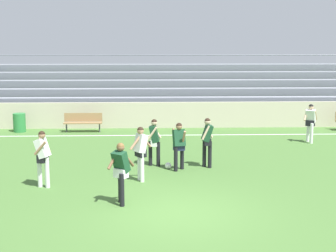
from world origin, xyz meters
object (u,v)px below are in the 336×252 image
object	(u,v)px
bench_far_left	(83,121)
soccer_ball	(168,166)
bleacher_stand	(184,91)
player_white_dropping_back	(141,149)
player_white_deep_cover	(310,120)
player_dark_overlapping	(154,138)
player_dark_pressing_high	(207,138)
trash_bin	(19,123)
player_white_wide_left	(43,154)
player_dark_trailing_run	(121,168)
player_dark_on_ball	(179,142)

from	to	relation	value
bench_far_left	soccer_ball	distance (m)	7.99
bleacher_stand	player_white_dropping_back	size ratio (longest dim) A/B	13.60
player_white_deep_cover	player_dark_overlapping	world-z (taller)	player_white_deep_cover
player_dark_pressing_high	soccer_ball	bearing A→B (deg)	-172.78
player_white_deep_cover	player_white_dropping_back	world-z (taller)	player_white_dropping_back
bleacher_stand	trash_bin	world-z (taller)	bleacher_stand
bleacher_stand	soccer_ball	world-z (taller)	bleacher_stand
player_white_wide_left	trash_bin	bearing A→B (deg)	108.58
player_dark_overlapping	player_white_deep_cover	bearing A→B (deg)	29.50
soccer_ball	trash_bin	bearing A→B (deg)	133.66
player_white_dropping_back	player_dark_overlapping	bearing A→B (deg)	76.84
trash_bin	player_dark_pressing_high	xyz separation A→B (m)	(8.18, -7.00, 0.58)
player_dark_pressing_high	trash_bin	bearing A→B (deg)	139.44
player_white_dropping_back	soccer_ball	bearing A→B (deg)	57.94
bleacher_stand	player_dark_trailing_run	xyz separation A→B (m)	(-2.65, -14.74, -0.54)
trash_bin	player_white_dropping_back	world-z (taller)	player_white_dropping_back
player_dark_on_ball	player_dark_overlapping	size ratio (longest dim) A/B	0.98
player_white_deep_cover	player_dark_overlapping	bearing A→B (deg)	-150.50
player_dark_pressing_high	player_white_deep_cover	xyz separation A→B (m)	(4.84, 4.01, -0.04)
player_dark_pressing_high	soccer_ball	distance (m)	1.63
player_dark_on_ball	soccer_ball	size ratio (longest dim) A/B	7.31
bleacher_stand	player_white_wide_left	world-z (taller)	bleacher_stand
bleacher_stand	trash_bin	size ratio (longest dim) A/B	26.02
player_white_wide_left	player_white_dropping_back	xyz separation A→B (m)	(2.86, 0.59, 0.00)
trash_bin	soccer_ball	xyz separation A→B (m)	(6.84, -7.17, -0.33)
player_dark_pressing_high	player_white_deep_cover	world-z (taller)	player_dark_pressing_high
soccer_ball	player_dark_on_ball	bearing A→B (deg)	-27.16
bleacher_stand	player_white_dropping_back	world-z (taller)	bleacher_stand
player_dark_trailing_run	player_white_dropping_back	distance (m)	2.26
player_white_deep_cover	soccer_ball	xyz separation A→B (m)	(-6.18, -4.18, -0.87)
player_white_deep_cover	player_dark_trailing_run	world-z (taller)	player_dark_trailing_run
trash_bin	player_dark_trailing_run	xyz separation A→B (m)	(5.47, -10.81, 0.55)
trash_bin	player_dark_pressing_high	size ratio (longest dim) A/B	0.52
player_dark_trailing_run	player_white_dropping_back	bearing A→B (deg)	77.91
bleacher_stand	bench_far_left	bearing A→B (deg)	-141.21
player_white_dropping_back	soccer_ball	xyz separation A→B (m)	(0.90, 1.43, -0.91)
bench_far_left	player_dark_overlapping	distance (m)	7.41
bench_far_left	player_dark_overlapping	xyz separation A→B (m)	(3.33, -6.60, 0.43)
player_dark_on_ball	player_dark_overlapping	distance (m)	1.01
bench_far_left	player_dark_pressing_high	distance (m)	8.57
bench_far_left	player_white_dropping_back	bearing A→B (deg)	-71.04
bleacher_stand	player_dark_trailing_run	world-z (taller)	bleacher_stand
player_white_dropping_back	player_dark_on_ball	bearing A→B (deg)	44.97
bleacher_stand	trash_bin	bearing A→B (deg)	-154.16
trash_bin	player_white_dropping_back	bearing A→B (deg)	-55.35
bench_far_left	player_dark_trailing_run	xyz separation A→B (m)	(2.43, -10.66, 0.45)
soccer_ball	player_dark_pressing_high	bearing A→B (deg)	7.22
player_dark_overlapping	trash_bin	bearing A→B (deg)	133.35
bench_far_left	trash_bin	world-z (taller)	bench_far_left
player_white_wide_left	bench_far_left	bearing A→B (deg)	90.29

